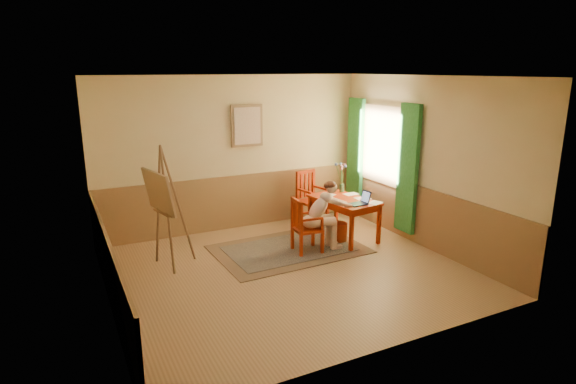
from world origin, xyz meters
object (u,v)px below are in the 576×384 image
easel (161,197)px  chair_back (311,198)px  chair_left (305,226)px  figure (322,213)px  table (344,204)px  laptop (360,202)px

easel → chair_back: bearing=16.0°
chair_left → easel: (-2.15, 0.41, 0.65)m
figure → chair_left: bearing=174.7°
chair_left → easel: size_ratio=0.49×
chair_back → easel: easel is taller
table → figure: bearing=-153.1°
laptop → easel: size_ratio=0.20×
chair_left → chair_back: bearing=57.1°
chair_back → laptop: bearing=-83.1°
laptop → table: bearing=99.2°
table → easel: bearing=177.5°
table → easel: (-3.07, 0.13, 0.47)m
chair_left → chair_back: chair_back is taller
table → chair_left: size_ratio=1.42×
easel → figure: bearing=-10.2°
chair_left → easel: easel is taller
table → figure: 0.68m
chair_left → laptop: laptop is taller
chair_left → figure: bearing=-5.3°
figure → easel: easel is taller
figure → laptop: (0.67, -0.09, 0.12)m
figure → easel: size_ratio=0.62×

